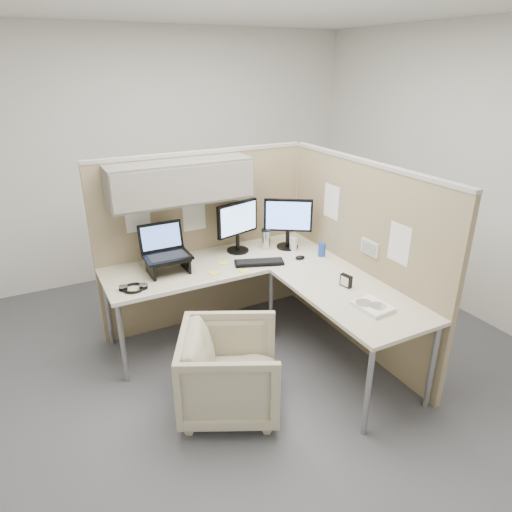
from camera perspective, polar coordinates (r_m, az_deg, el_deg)
name	(u,v)px	position (r m, az deg, el deg)	size (l,w,h in m)	color
ground	(259,361)	(3.96, 0.39, -12.94)	(4.50, 4.50, 0.00)	#44454A
partition_back	(194,214)	(4.07, -7.75, 5.25)	(2.00, 0.36, 1.63)	#9A8765
partition_right	(357,256)	(3.96, 12.48, 0.06)	(0.07, 2.03, 1.63)	#9A8765
desk	(266,279)	(3.75, 1.21, -2.88)	(2.00, 1.98, 0.73)	beige
office_chair	(230,367)	(3.31, -3.22, -13.68)	(0.68, 0.63, 0.70)	#B3A88E
monitor_left	(238,223)	(4.09, -2.33, 4.17)	(0.43, 0.20, 0.47)	black
monitor_right	(288,219)	(4.19, 4.03, 4.58)	(0.39, 0.27, 0.47)	black
laptop_station	(166,254)	(3.81, -11.16, 0.19)	(0.37, 0.32, 0.38)	black
keyboard	(259,263)	(3.92, 0.39, -0.82)	(0.42, 0.14, 0.02)	black
mouse	(300,257)	(4.03, 5.53, -0.18)	(0.09, 0.06, 0.03)	black
travel_mug	(266,239)	(4.22, 1.26, 2.17)	(0.09, 0.09, 0.18)	silver
soda_can_green	(322,250)	(4.10, 8.23, 0.77)	(0.07, 0.07, 0.12)	#1E3FA5
soda_can_silver	(293,244)	(4.20, 4.69, 1.50)	(0.07, 0.07, 0.12)	silver
sticky_note_b	(245,272)	(3.77, -1.45, -1.97)	(0.08, 0.08, 0.01)	yellow
sticky_note_a	(214,273)	(3.76, -5.31, -2.15)	(0.08, 0.08, 0.01)	yellow
sticky_note_d	(223,263)	(3.94, -4.13, -0.85)	(0.08, 0.08, 0.01)	yellow
headphones	(133,288)	(3.61, -15.07, -3.86)	(0.21, 0.21, 0.03)	black
paper_stack	(373,307)	(3.33, 14.37, -6.14)	(0.22, 0.27, 0.03)	white
desk_clock	(346,281)	(3.58, 11.18, -3.05)	(0.06, 0.10, 0.10)	black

